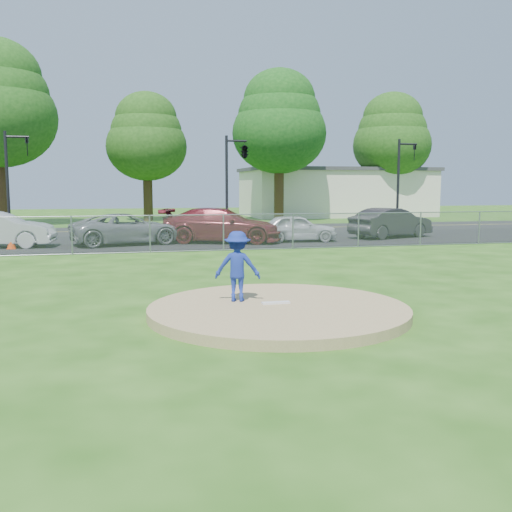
{
  "coord_description": "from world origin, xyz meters",
  "views": [
    {
      "loc": [
        -3.14,
        -11.18,
        2.66
      ],
      "look_at": [
        0.0,
        2.0,
        1.0
      ],
      "focal_mm": 40.0,
      "sensor_mm": 36.0,
      "label": 1
    }
  ],
  "objects_px": {
    "tree_far_right": "(392,135)",
    "parked_car_charcoal": "(391,223)",
    "pitcher": "(237,266)",
    "traffic_signal_center": "(243,153)",
    "tree_center": "(147,136)",
    "traffic_cone": "(11,240)",
    "parked_car_pearl": "(297,228)",
    "traffic_signal_right": "(402,175)",
    "parked_car_darkred": "(222,225)",
    "traffic_signal_left": "(12,173)",
    "parked_car_gray": "(127,229)",
    "tree_right": "(279,121)",
    "commercial_building": "(335,192)"
  },
  "relations": [
    {
      "from": "tree_far_right",
      "to": "parked_car_charcoal",
      "type": "xyz_separation_m",
      "value": [
        -9.43,
        -19.0,
        -6.28
      ]
    },
    {
      "from": "pitcher",
      "to": "parked_car_charcoal",
      "type": "relative_size",
      "value": 0.32
    },
    {
      "from": "traffic_signal_center",
      "to": "tree_center",
      "type": "bearing_deg",
      "value": 112.49
    },
    {
      "from": "traffic_cone",
      "to": "parked_car_pearl",
      "type": "xyz_separation_m",
      "value": [
        12.83,
        0.37,
        0.29
      ]
    },
    {
      "from": "pitcher",
      "to": "parked_car_charcoal",
      "type": "height_order",
      "value": "pitcher"
    },
    {
      "from": "tree_far_right",
      "to": "parked_car_charcoal",
      "type": "relative_size",
      "value": 2.3
    },
    {
      "from": "tree_center",
      "to": "pitcher",
      "type": "height_order",
      "value": "tree_center"
    },
    {
      "from": "traffic_signal_right",
      "to": "traffic_cone",
      "type": "height_order",
      "value": "traffic_signal_right"
    },
    {
      "from": "parked_car_charcoal",
      "to": "traffic_signal_center",
      "type": "bearing_deg",
      "value": 27.65
    },
    {
      "from": "parked_car_darkred",
      "to": "parked_car_pearl",
      "type": "height_order",
      "value": "parked_car_darkred"
    },
    {
      "from": "traffic_signal_left",
      "to": "traffic_signal_center",
      "type": "bearing_deg",
      "value": -0.0
    },
    {
      "from": "pitcher",
      "to": "parked_car_darkred",
      "type": "height_order",
      "value": "pitcher"
    },
    {
      "from": "parked_car_gray",
      "to": "traffic_signal_center",
      "type": "bearing_deg",
      "value": -60.75
    },
    {
      "from": "parked_car_pearl",
      "to": "traffic_cone",
      "type": "bearing_deg",
      "value": 96.46
    },
    {
      "from": "tree_center",
      "to": "pitcher",
      "type": "distance_m",
      "value": 33.77
    },
    {
      "from": "traffic_signal_right",
      "to": "pitcher",
      "type": "distance_m",
      "value": 26.16
    },
    {
      "from": "parked_car_darkred",
      "to": "parked_car_charcoal",
      "type": "relative_size",
      "value": 1.21
    },
    {
      "from": "traffic_cone",
      "to": "traffic_signal_left",
      "type": "bearing_deg",
      "value": 98.42
    },
    {
      "from": "parked_car_darkred",
      "to": "parked_car_pearl",
      "type": "bearing_deg",
      "value": -76.78
    },
    {
      "from": "traffic_cone",
      "to": "parked_car_pearl",
      "type": "relative_size",
      "value": 0.19
    },
    {
      "from": "traffic_signal_center",
      "to": "parked_car_charcoal",
      "type": "bearing_deg",
      "value": -42.27
    },
    {
      "from": "traffic_signal_center",
      "to": "traffic_cone",
      "type": "xyz_separation_m",
      "value": [
        -11.66,
        -7.27,
        -4.24
      ]
    },
    {
      "from": "tree_right",
      "to": "traffic_cone",
      "type": "bearing_deg",
      "value": -134.01
    },
    {
      "from": "traffic_signal_center",
      "to": "parked_car_charcoal",
      "type": "relative_size",
      "value": 1.2
    },
    {
      "from": "traffic_signal_left",
      "to": "tree_far_right",
      "type": "bearing_deg",
      "value": 24.32
    },
    {
      "from": "traffic_signal_center",
      "to": "pitcher",
      "type": "distance_m",
      "value": 22.13
    },
    {
      "from": "tree_far_right",
      "to": "parked_car_darkred",
      "type": "height_order",
      "value": "tree_far_right"
    },
    {
      "from": "tree_right",
      "to": "parked_car_charcoal",
      "type": "bearing_deg",
      "value": -84.41
    },
    {
      "from": "traffic_signal_right",
      "to": "parked_car_pearl",
      "type": "relative_size",
      "value": 1.45
    },
    {
      "from": "traffic_signal_center",
      "to": "pitcher",
      "type": "xyz_separation_m",
      "value": [
        -4.69,
        -21.32,
        -3.66
      ]
    },
    {
      "from": "tree_right",
      "to": "pitcher",
      "type": "bearing_deg",
      "value": -107.25
    },
    {
      "from": "tree_center",
      "to": "tree_right",
      "type": "distance_m",
      "value": 10.27
    },
    {
      "from": "commercial_building",
      "to": "parked_car_pearl",
      "type": "bearing_deg",
      "value": -115.36
    },
    {
      "from": "traffic_signal_right",
      "to": "parked_car_charcoal",
      "type": "xyz_separation_m",
      "value": [
        -3.67,
        -6.0,
        -2.58
      ]
    },
    {
      "from": "traffic_signal_right",
      "to": "traffic_signal_center",
      "type": "bearing_deg",
      "value": -180.0
    },
    {
      "from": "pitcher",
      "to": "parked_car_darkred",
      "type": "xyz_separation_m",
      "value": [
        2.24,
        14.74,
        -0.13
      ]
    },
    {
      "from": "traffic_cone",
      "to": "parked_car_charcoal",
      "type": "bearing_deg",
      "value": 4.0
    },
    {
      "from": "commercial_building",
      "to": "traffic_signal_left",
      "type": "relative_size",
      "value": 2.93
    },
    {
      "from": "traffic_signal_center",
      "to": "traffic_signal_right",
      "type": "height_order",
      "value": "same"
    },
    {
      "from": "traffic_signal_center",
      "to": "parked_car_gray",
      "type": "height_order",
      "value": "traffic_signal_center"
    },
    {
      "from": "parked_car_darkred",
      "to": "parked_car_pearl",
      "type": "distance_m",
      "value": 3.64
    },
    {
      "from": "tree_far_right",
      "to": "traffic_signal_right",
      "type": "xyz_separation_m",
      "value": [
        -5.76,
        -13.0,
        -3.7
      ]
    },
    {
      "from": "tree_right",
      "to": "parked_car_pearl",
      "type": "bearing_deg",
      "value": -102.86
    },
    {
      "from": "commercial_building",
      "to": "traffic_cone",
      "type": "relative_size",
      "value": 22.55
    },
    {
      "from": "traffic_signal_left",
      "to": "parked_car_pearl",
      "type": "height_order",
      "value": "traffic_signal_left"
    },
    {
      "from": "tree_far_right",
      "to": "parked_car_gray",
      "type": "bearing_deg",
      "value": -139.64
    },
    {
      "from": "tree_center",
      "to": "traffic_signal_left",
      "type": "xyz_separation_m",
      "value": [
        -7.76,
        -12.0,
        -3.11
      ]
    },
    {
      "from": "parked_car_pearl",
      "to": "tree_far_right",
      "type": "bearing_deg",
      "value": -31.92
    },
    {
      "from": "tree_center",
      "to": "traffic_signal_right",
      "type": "relative_size",
      "value": 1.76
    },
    {
      "from": "pitcher",
      "to": "parked_car_gray",
      "type": "bearing_deg",
      "value": -65.13
    }
  ]
}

